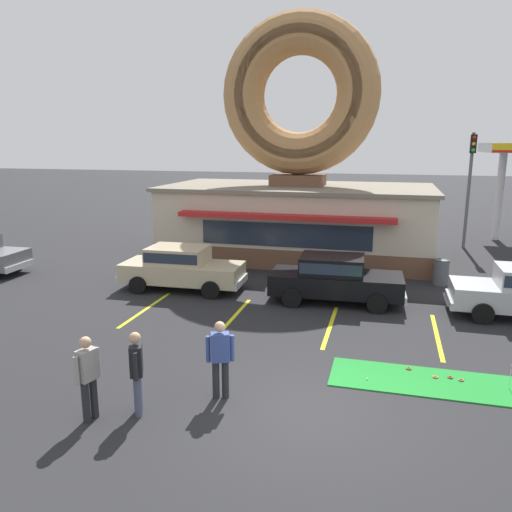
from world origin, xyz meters
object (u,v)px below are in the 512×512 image
object	(u,v)px
car_black	(335,277)
car_champagne	(181,266)
pedestrian_leather_jacket_man	(220,356)
traffic_light_pole	(470,175)
pedestrian_hooded_kid	(137,369)
pedestrian_blue_sweater_man	(88,374)
trash_bin	(441,272)
golf_ball	(367,379)

from	to	relation	value
car_black	car_champagne	xyz separation A→B (m)	(-5.63, 0.07, 0.00)
pedestrian_leather_jacket_man	traffic_light_pole	size ratio (longest dim) A/B	0.30
car_black	car_champagne	bearing A→B (deg)	179.29
traffic_light_pole	pedestrian_hooded_kid	bearing A→B (deg)	-114.11
pedestrian_leather_jacket_man	pedestrian_hooded_kid	bearing A→B (deg)	-143.27
car_black	pedestrian_hooded_kid	xyz separation A→B (m)	(-2.99, -8.25, 0.09)
pedestrian_blue_sweater_man	trash_bin	world-z (taller)	pedestrian_blue_sweater_man
golf_ball	car_champagne	size ratio (longest dim) A/B	0.01
car_champagne	pedestrian_leather_jacket_man	world-z (taller)	pedestrian_leather_jacket_man
golf_ball	pedestrian_blue_sweater_man	xyz separation A→B (m)	(-5.17, -3.04, 0.91)
golf_ball	traffic_light_pole	world-z (taller)	traffic_light_pole
car_champagne	pedestrian_leather_jacket_man	bearing A→B (deg)	-61.11
trash_bin	traffic_light_pole	world-z (taller)	traffic_light_pole
car_black	pedestrian_blue_sweater_man	world-z (taller)	pedestrian_blue_sweater_man
traffic_light_pole	trash_bin	bearing A→B (deg)	-103.35
golf_ball	trash_bin	bearing A→B (deg)	75.18
car_champagne	car_black	bearing A→B (deg)	-0.71
golf_ball	pedestrian_hooded_kid	size ratio (longest dim) A/B	0.02
car_champagne	trash_bin	distance (m)	9.86
car_black	trash_bin	size ratio (longest dim) A/B	4.75
pedestrian_blue_sweater_man	traffic_light_pole	distance (m)	21.68
traffic_light_pole	car_champagne	bearing A→B (deg)	-136.27
pedestrian_blue_sweater_man	pedestrian_leather_jacket_man	bearing A→B (deg)	33.88
car_champagne	pedestrian_blue_sweater_man	size ratio (longest dim) A/B	2.67
pedestrian_blue_sweater_man	pedestrian_hooded_kid	bearing A→B (deg)	28.49
pedestrian_hooded_kid	trash_bin	distance (m)	13.28
car_champagne	pedestrian_leather_jacket_man	xyz separation A→B (m)	(4.02, -7.29, 0.08)
golf_ball	pedestrian_blue_sweater_man	size ratio (longest dim) A/B	0.02
car_champagne	pedestrian_hooded_kid	world-z (taller)	pedestrian_hooded_kid
pedestrian_hooded_kid	traffic_light_pole	xyz separation A→B (m)	(8.49, 18.96, 2.74)
pedestrian_hooded_kid	trash_bin	size ratio (longest dim) A/B	1.78
car_black	pedestrian_blue_sweater_man	bearing A→B (deg)	-113.59
pedestrian_hooded_kid	pedestrian_leather_jacket_man	bearing A→B (deg)	36.73
pedestrian_leather_jacket_man	trash_bin	xyz separation A→B (m)	(5.32, 10.42, -0.46)
pedestrian_leather_jacket_man	traffic_light_pole	distance (m)	19.48
golf_ball	pedestrian_leather_jacket_man	size ratio (longest dim) A/B	0.02
car_black	pedestrian_blue_sweater_man	distance (m)	9.48
car_champagne	traffic_light_pole	world-z (taller)	traffic_light_pole
car_black	trash_bin	world-z (taller)	car_black
trash_bin	pedestrian_leather_jacket_man	bearing A→B (deg)	-117.06
trash_bin	golf_ball	bearing A→B (deg)	-104.82
golf_ball	car_black	size ratio (longest dim) A/B	0.01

